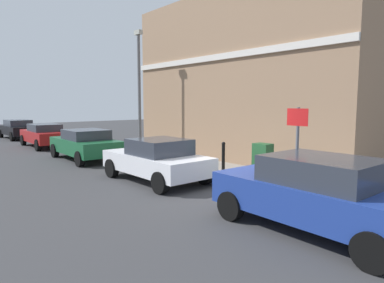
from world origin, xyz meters
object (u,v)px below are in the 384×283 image
Objects in this scene: car_red at (44,135)px; car_blue at (316,193)px; street_sign at (297,138)px; utility_cabinet at (262,163)px; car_green at (85,144)px; lamppost at (139,87)px; car_black at (18,129)px; bollard_near_cabinet at (223,155)px; car_white at (157,159)px; bollard_far_kerb at (172,153)px.

car_blue is at bearing -178.81° from car_red.
car_blue is 1.79× the size of street_sign.
street_sign is at bearing -116.69° from utility_cabinet.
street_sign reaches higher than car_red.
car_green is at bearing 1.05° from car_blue.
utility_cabinet is at bearing -89.62° from lamppost.
lamppost reaches higher than car_red.
car_black is 4.15× the size of bollard_near_cabinet.
car_white is 3.84× the size of bollard_far_kerb.
car_green reaches higher than car_red.
bollard_near_cabinet is 0.18× the size of lamppost.
car_red is at bearing 108.23° from lamppost.
car_white is 0.92× the size of car_black.
utility_cabinet reaches higher than bollard_near_cabinet.
street_sign is at bearing -105.43° from bollard_near_cabinet.
street_sign is (-0.89, -1.76, 0.98)m from utility_cabinet.
car_green is 3.72× the size of utility_cabinet.
utility_cabinet is 3.55m from bollard_far_kerb.
lamppost reaches higher than car_green.
car_white reaches higher than bollard_far_kerb.
lamppost is (-0.15, 5.35, 2.60)m from bollard_near_cabinet.
car_green is 4.12× the size of bollard_far_kerb.
car_blue is 5.55m from bollard_near_cabinet.
car_green is at bearing 178.71° from car_black.
bollard_near_cabinet is 0.45× the size of street_sign.
utility_cabinet is 0.50× the size of street_sign.
utility_cabinet is at bearing -73.60° from bollard_far_kerb.
car_green reaches higher than car_black.
lamppost is (2.27, -6.90, 2.58)m from car_red.
car_green is at bearing -178.72° from car_red.
car_blue is 17.22m from car_red.
car_red is 12.48m from bollard_near_cabinet.
utility_cabinet reaches higher than bollard_far_kerb.
car_red is 15.91m from street_sign.
car_white reaches higher than car_red.
car_black is at bearing 93.60° from street_sign.
bollard_near_cabinet is (0.10, 1.81, 0.02)m from utility_cabinet.
car_blue is 2.21m from street_sign.
utility_cabinet is at bearing -162.94° from car_green.
utility_cabinet is 7.62m from lamppost.
utility_cabinet is (2.36, 3.16, -0.10)m from car_blue.
bollard_far_kerb is at bearing -163.29° from car_green.
lamppost is at bearing 75.70° from bollard_far_kerb.
car_white is at bearing -178.24° from car_green.
car_white is 0.92× the size of car_red.
street_sign is at bearing -170.60° from car_green.
car_white is at bearing 131.70° from utility_cabinet.
car_red is 10.73m from bollard_far_kerb.
car_white is at bearing 107.74° from street_sign.
car_blue reaches higher than car_red.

